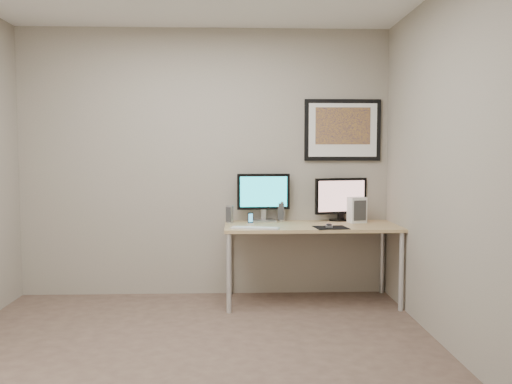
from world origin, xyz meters
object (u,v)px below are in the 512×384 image
at_px(desk, 311,232).
at_px(framed_art, 343,130).
at_px(monitor_tv, 341,198).
at_px(keyboard, 255,228).
at_px(monitor_large, 263,195).
at_px(speaker_right, 281,211).
at_px(fan_unit, 357,210).
at_px(speaker_left, 230,214).
at_px(phone_dock, 250,219).

bearing_deg(desk, framed_art, 43.46).
bearing_deg(monitor_tv, keyboard, -163.41).
distance_m(framed_art, monitor_large, 1.01).
distance_m(monitor_tv, keyboard, 1.03).
bearing_deg(speaker_right, monitor_tv, 9.58).
bearing_deg(monitor_large, monitor_tv, -2.74).
distance_m(monitor_large, fan_unit, 0.91).
height_order(monitor_large, fan_unit, monitor_large).
bearing_deg(desk, speaker_right, 131.29).
height_order(framed_art, monitor_tv, framed_art).
xyz_separation_m(speaker_left, phone_dock, (0.19, -0.13, -0.03)).
bearing_deg(monitor_tv, speaker_right, 164.37).
distance_m(framed_art, fan_unit, 0.80).
height_order(framed_art, keyboard, framed_art).
bearing_deg(speaker_left, phone_dock, -11.52).
height_order(monitor_tv, phone_dock, monitor_tv).
relative_size(framed_art, monitor_large, 1.46).
bearing_deg(monitor_large, framed_art, 1.25).
height_order(monitor_large, phone_dock, monitor_large).
bearing_deg(speaker_left, desk, 10.72).
height_order(monitor_tv, speaker_right, monitor_tv).
xyz_separation_m(desk, framed_art, (0.35, 0.33, 0.96)).
bearing_deg(framed_art, speaker_left, -171.18).
height_order(framed_art, speaker_right, framed_art).
bearing_deg(monitor_tv, fan_unit, -60.22).
distance_m(monitor_large, keyboard, 0.57).
bearing_deg(speaker_left, fan_unit, 21.88).
bearing_deg(fan_unit, speaker_right, 153.47).
xyz_separation_m(monitor_tv, speaker_left, (-1.09, -0.12, -0.14)).
xyz_separation_m(framed_art, speaker_right, (-0.60, -0.04, -0.79)).
relative_size(desk, phone_dock, 13.96).
xyz_separation_m(monitor_large, speaker_right, (0.18, 0.03, -0.16)).
distance_m(speaker_right, phone_dock, 0.41).
xyz_separation_m(speaker_left, keyboard, (0.23, -0.40, -0.08)).
height_order(speaker_left, fan_unit, fan_unit).
height_order(desk, monitor_large, monitor_large).
relative_size(monitor_tv, speaker_left, 3.16).
bearing_deg(speaker_right, fan_unit, -0.77).
bearing_deg(phone_dock, fan_unit, -17.40).
bearing_deg(monitor_large, speaker_left, -167.77).
xyz_separation_m(framed_art, speaker_left, (-1.11, -0.17, -0.81)).
distance_m(desk, keyboard, 0.59).
xyz_separation_m(framed_art, keyboard, (-0.88, -0.58, -0.88)).
bearing_deg(fan_unit, desk, -177.81).
relative_size(desk, monitor_tv, 3.03).
distance_m(monitor_tv, speaker_right, 0.60).
bearing_deg(phone_dock, speaker_left, 122.03).
relative_size(speaker_left, phone_dock, 1.46).
xyz_separation_m(monitor_tv, speaker_right, (-0.58, 0.01, -0.13)).
height_order(monitor_tv, keyboard, monitor_tv).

